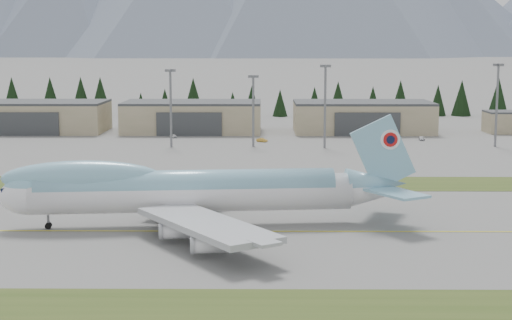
{
  "coord_description": "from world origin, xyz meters",
  "views": [
    {
      "loc": [
        9.89,
        -125.65,
        30.29
      ],
      "look_at": [
        8.52,
        26.5,
        8.0
      ],
      "focal_mm": 55.0,
      "sensor_mm": 36.0,
      "label": 1
    }
  ],
  "objects_px": {
    "service_vehicle_c": "(422,140)",
    "hangar_left": "(37,116)",
    "boeing_747_freighter": "(188,190)",
    "service_vehicle_a": "(174,138)",
    "hangar_right": "(363,117)",
    "service_vehicle_b": "(262,142)",
    "hangar_center": "(193,117)"
  },
  "relations": [
    {
      "from": "hangar_center",
      "to": "service_vehicle_b",
      "type": "bearing_deg",
      "value": -49.94
    },
    {
      "from": "hangar_right",
      "to": "hangar_center",
      "type": "bearing_deg",
      "value": 180.0
    },
    {
      "from": "service_vehicle_c",
      "to": "hangar_center",
      "type": "bearing_deg",
      "value": 166.38
    },
    {
      "from": "hangar_center",
      "to": "hangar_left",
      "type": "bearing_deg",
      "value": 180.0
    },
    {
      "from": "boeing_747_freighter",
      "to": "hangar_left",
      "type": "xyz_separation_m",
      "value": [
        -67.25,
        145.9,
        -0.78
      ]
    },
    {
      "from": "hangar_right",
      "to": "service_vehicle_c",
      "type": "xyz_separation_m",
      "value": [
        16.03,
        -24.75,
        -5.39
      ]
    },
    {
      "from": "service_vehicle_c",
      "to": "hangar_left",
      "type": "bearing_deg",
      "value": 173.72
    },
    {
      "from": "hangar_left",
      "to": "service_vehicle_a",
      "type": "xyz_separation_m",
      "value": [
        50.25,
        -18.18,
        -5.39
      ]
    },
    {
      "from": "hangar_right",
      "to": "service_vehicle_c",
      "type": "height_order",
      "value": "hangar_right"
    },
    {
      "from": "hangar_right",
      "to": "service_vehicle_a",
      "type": "relative_size",
      "value": 13.61
    },
    {
      "from": "boeing_747_freighter",
      "to": "hangar_left",
      "type": "distance_m",
      "value": 160.65
    },
    {
      "from": "boeing_747_freighter",
      "to": "hangar_right",
      "type": "bearing_deg",
      "value": 66.26
    },
    {
      "from": "hangar_left",
      "to": "service_vehicle_b",
      "type": "distance_m",
      "value": 84.93
    },
    {
      "from": "service_vehicle_c",
      "to": "boeing_747_freighter",
      "type": "bearing_deg",
      "value": -113.35
    },
    {
      "from": "hangar_center",
      "to": "service_vehicle_c",
      "type": "distance_m",
      "value": 80.14
    },
    {
      "from": "hangar_left",
      "to": "service_vehicle_c",
      "type": "relative_size",
      "value": 12.18
    },
    {
      "from": "service_vehicle_a",
      "to": "service_vehicle_c",
      "type": "xyz_separation_m",
      "value": [
        80.78,
        -6.57,
        0.0
      ]
    },
    {
      "from": "service_vehicle_a",
      "to": "service_vehicle_c",
      "type": "bearing_deg",
      "value": -36.2
    },
    {
      "from": "hangar_right",
      "to": "service_vehicle_b",
      "type": "height_order",
      "value": "hangar_right"
    },
    {
      "from": "boeing_747_freighter",
      "to": "hangar_right",
      "type": "relative_size",
      "value": 1.48
    },
    {
      "from": "boeing_747_freighter",
      "to": "service_vehicle_a",
      "type": "height_order",
      "value": "boeing_747_freighter"
    },
    {
      "from": "service_vehicle_c",
      "to": "hangar_right",
      "type": "bearing_deg",
      "value": 127.34
    },
    {
      "from": "hangar_left",
      "to": "service_vehicle_b",
      "type": "relative_size",
      "value": 13.05
    },
    {
      "from": "hangar_left",
      "to": "service_vehicle_c",
      "type": "xyz_separation_m",
      "value": [
        131.03,
        -24.75,
        -5.39
      ]
    },
    {
      "from": "hangar_center",
      "to": "hangar_right",
      "type": "relative_size",
      "value": 1.0
    },
    {
      "from": "hangar_right",
      "to": "service_vehicle_a",
      "type": "height_order",
      "value": "hangar_right"
    },
    {
      "from": "hangar_center",
      "to": "service_vehicle_a",
      "type": "relative_size",
      "value": 13.61
    },
    {
      "from": "service_vehicle_a",
      "to": "hangar_right",
      "type": "bearing_deg",
      "value": -15.86
    },
    {
      "from": "hangar_left",
      "to": "service_vehicle_c",
      "type": "bearing_deg",
      "value": -10.7
    },
    {
      "from": "hangar_right",
      "to": "service_vehicle_a",
      "type": "xyz_separation_m",
      "value": [
        -64.75,
        -18.18,
        -5.39
      ]
    },
    {
      "from": "boeing_747_freighter",
      "to": "service_vehicle_c",
      "type": "relative_size",
      "value": 18.07
    },
    {
      "from": "boeing_747_freighter",
      "to": "service_vehicle_b",
      "type": "distance_m",
      "value": 117.49
    }
  ]
}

